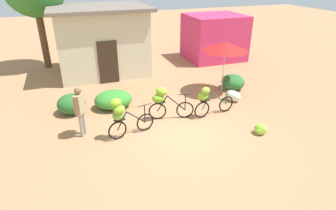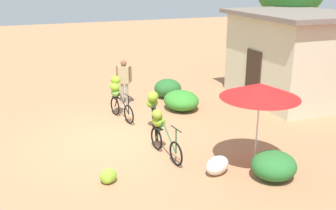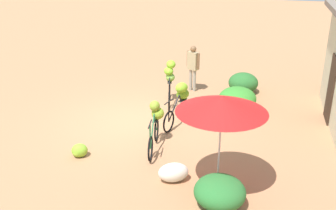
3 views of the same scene
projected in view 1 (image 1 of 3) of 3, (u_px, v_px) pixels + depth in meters
name	position (u px, v px, depth m)	size (l,w,h in m)	color
ground_plane	(184.00, 134.00, 9.31)	(60.00, 60.00, 0.00)	#AB7750
building_low	(102.00, 40.00, 14.26)	(4.74, 3.86, 3.32)	beige
shop_pink	(214.00, 37.00, 16.73)	(3.20, 2.80, 2.56)	#CE2F5F
hedge_bush_front_left	(72.00, 104.00, 10.58)	(1.05, 1.06, 0.73)	#29662B
hedge_bush_front_right	(113.00, 99.00, 10.99)	(1.45, 1.22, 0.67)	#37872D
hedge_bush_mid	(233.00, 82.00, 12.71)	(1.03, 1.07, 0.67)	#297231
market_umbrella	(225.00, 47.00, 11.69)	(1.91, 1.91, 2.19)	beige
bicycle_leftmost	(122.00, 115.00, 8.81)	(1.59, 0.54, 1.39)	black
bicycle_near_pile	(164.00, 100.00, 9.94)	(1.60, 0.56, 1.24)	black
bicycle_center_loaded	(208.00, 99.00, 10.17)	(1.71, 0.45, 1.19)	black
banana_pile_on_ground	(260.00, 130.00, 9.28)	(0.47, 0.50, 0.34)	#8FBE32
produce_sack	(233.00, 96.00, 11.60)	(0.70, 0.44, 0.44)	silver
person_vendor	(80.00, 107.00, 8.83)	(0.38, 0.51, 1.68)	gray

